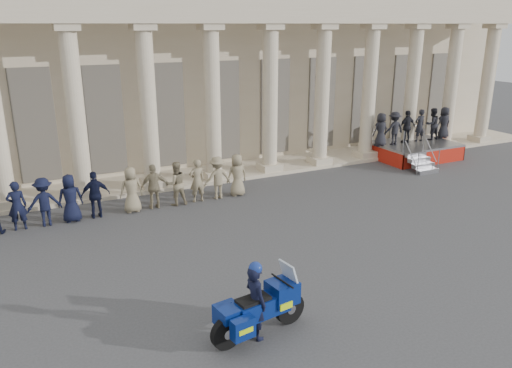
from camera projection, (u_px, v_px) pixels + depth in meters
name	position (u px, v px, depth m)	size (l,w,h in m)	color
ground	(279.00, 267.00, 13.50)	(90.00, 90.00, 0.00)	#38383A
building	(137.00, 61.00, 24.71)	(40.00, 12.50, 9.00)	#BEAC8F
officer_rank	(9.00, 207.00, 15.62)	(16.31, 0.61, 1.61)	black
reviewing_stand	(413.00, 133.00, 24.02)	(4.77, 3.77, 2.35)	gray
motorcycle	(260.00, 308.00, 10.37)	(2.30, 1.04, 1.48)	black
rider	(255.00, 300.00, 10.23)	(0.48, 0.65, 1.73)	black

